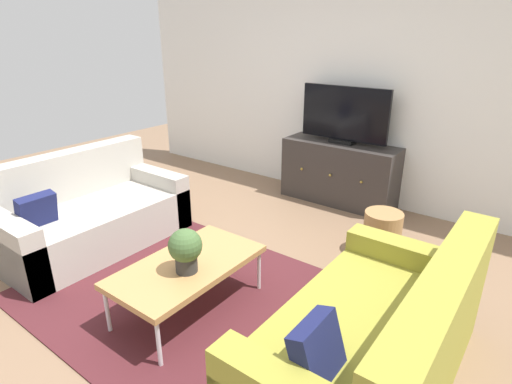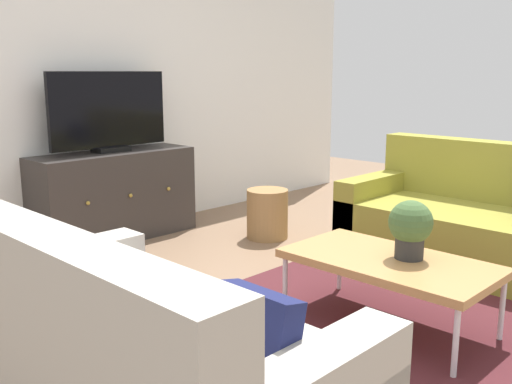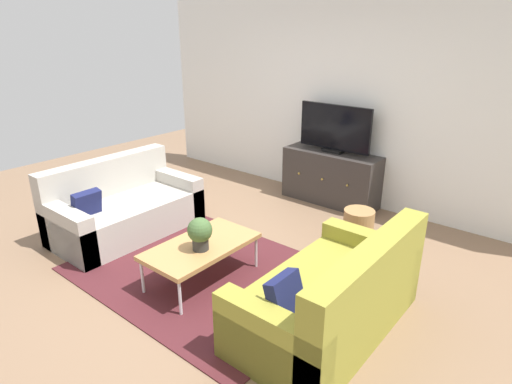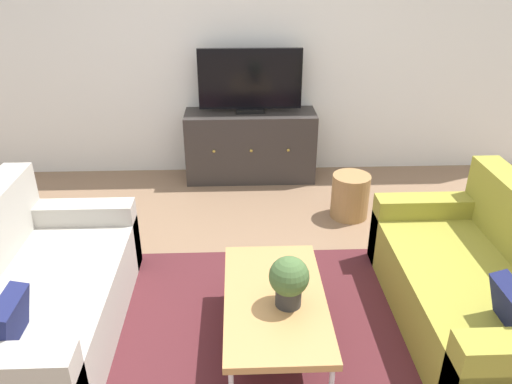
{
  "view_description": "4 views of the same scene",
  "coord_description": "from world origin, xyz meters",
  "px_view_note": "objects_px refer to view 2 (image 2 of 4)",
  "views": [
    {
      "loc": [
        1.98,
        -1.97,
        1.92
      ],
      "look_at": [
        0.0,
        0.65,
        0.63
      ],
      "focal_mm": 28.87,
      "sensor_mm": 36.0,
      "label": 1
    },
    {
      "loc": [
        -2.5,
        -1.78,
        1.35
      ],
      "look_at": [
        0.0,
        0.65,
        0.63
      ],
      "focal_mm": 40.66,
      "sensor_mm": 36.0,
      "label": 2
    },
    {
      "loc": [
        2.77,
        -2.71,
        2.31
      ],
      "look_at": [
        0.0,
        0.65,
        0.63
      ],
      "focal_mm": 30.21,
      "sensor_mm": 36.0,
      "label": 3
    },
    {
      "loc": [
        -0.13,
        -2.58,
        2.25
      ],
      "look_at": [
        0.0,
        0.65,
        0.63
      ],
      "focal_mm": 34.77,
      "sensor_mm": 36.0,
      "label": 4
    }
  ],
  "objects_px": {
    "couch_right_side": "(473,225)",
    "flat_screen_tv": "(109,112)",
    "potted_plant": "(410,227)",
    "couch_left_side": "(130,372)",
    "coffee_table": "(389,264)",
    "tv_console": "(115,196)",
    "wicker_basket": "(267,214)"
  },
  "relations": [
    {
      "from": "coffee_table",
      "to": "flat_screen_tv",
      "type": "distance_m",
      "value": 2.64
    },
    {
      "from": "couch_left_side",
      "to": "wicker_basket",
      "type": "bearing_deg",
      "value": 32.61
    },
    {
      "from": "couch_left_side",
      "to": "wicker_basket",
      "type": "xyz_separation_m",
      "value": [
        2.32,
        1.49,
        -0.08
      ]
    },
    {
      "from": "coffee_table",
      "to": "wicker_basket",
      "type": "distance_m",
      "value": 1.83
    },
    {
      "from": "couch_left_side",
      "to": "potted_plant",
      "type": "relative_size",
      "value": 5.34
    },
    {
      "from": "couch_left_side",
      "to": "flat_screen_tv",
      "type": "xyz_separation_m",
      "value": [
        1.45,
        2.39,
        0.76
      ]
    },
    {
      "from": "couch_left_side",
      "to": "potted_plant",
      "type": "bearing_deg",
      "value": -7.98
    },
    {
      "from": "couch_right_side",
      "to": "flat_screen_tv",
      "type": "distance_m",
      "value": 2.89
    },
    {
      "from": "couch_right_side",
      "to": "potted_plant",
      "type": "bearing_deg",
      "value": -170.24
    },
    {
      "from": "coffee_table",
      "to": "couch_right_side",
      "type": "bearing_deg",
      "value": 6.36
    },
    {
      "from": "tv_console",
      "to": "wicker_basket",
      "type": "distance_m",
      "value": 1.26
    },
    {
      "from": "coffee_table",
      "to": "tv_console",
      "type": "relative_size",
      "value": 0.82
    },
    {
      "from": "couch_left_side",
      "to": "couch_right_side",
      "type": "distance_m",
      "value": 2.88
    },
    {
      "from": "potted_plant",
      "to": "flat_screen_tv",
      "type": "relative_size",
      "value": 0.3
    },
    {
      "from": "couch_right_side",
      "to": "flat_screen_tv",
      "type": "height_order",
      "value": "flat_screen_tv"
    },
    {
      "from": "potted_plant",
      "to": "wicker_basket",
      "type": "height_order",
      "value": "potted_plant"
    },
    {
      "from": "coffee_table",
      "to": "couch_left_side",
      "type": "bearing_deg",
      "value": 174.27
    },
    {
      "from": "wicker_basket",
      "to": "potted_plant",
      "type": "bearing_deg",
      "value": -113.34
    },
    {
      "from": "potted_plant",
      "to": "tv_console",
      "type": "height_order",
      "value": "tv_console"
    },
    {
      "from": "couch_right_side",
      "to": "coffee_table",
      "type": "distance_m",
      "value": 1.38
    },
    {
      "from": "coffee_table",
      "to": "potted_plant",
      "type": "bearing_deg",
      "value": -44.72
    },
    {
      "from": "flat_screen_tv",
      "to": "tv_console",
      "type": "bearing_deg",
      "value": -90.0
    },
    {
      "from": "couch_right_side",
      "to": "coffee_table",
      "type": "relative_size",
      "value": 1.53
    },
    {
      "from": "couch_left_side",
      "to": "coffee_table",
      "type": "xyz_separation_m",
      "value": [
        1.52,
        -0.15,
        0.08
      ]
    },
    {
      "from": "couch_right_side",
      "to": "flat_screen_tv",
      "type": "relative_size",
      "value": 1.62
    },
    {
      "from": "coffee_table",
      "to": "tv_console",
      "type": "distance_m",
      "value": 2.53
    },
    {
      "from": "couch_right_side",
      "to": "wicker_basket",
      "type": "xyz_separation_m",
      "value": [
        -0.56,
        1.49,
        -0.08
      ]
    },
    {
      "from": "couch_left_side",
      "to": "tv_console",
      "type": "bearing_deg",
      "value": 58.66
    },
    {
      "from": "couch_right_side",
      "to": "couch_left_side",
      "type": "bearing_deg",
      "value": 180.0
    },
    {
      "from": "couch_left_side",
      "to": "flat_screen_tv",
      "type": "distance_m",
      "value": 2.9
    },
    {
      "from": "tv_console",
      "to": "couch_left_side",
      "type": "bearing_deg",
      "value": -121.34
    },
    {
      "from": "couch_left_side",
      "to": "couch_right_side",
      "type": "relative_size",
      "value": 1.0
    }
  ]
}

